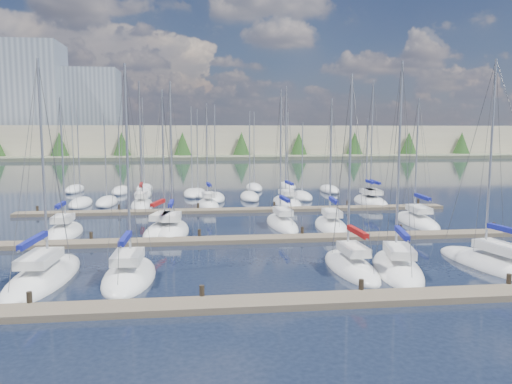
{
  "coord_description": "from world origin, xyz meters",
  "views": [
    {
      "loc": [
        -4.22,
        -20.65,
        8.27
      ],
      "look_at": [
        0.0,
        14.0,
        4.0
      ],
      "focal_mm": 35.0,
      "sensor_mm": 36.0,
      "label": 1
    }
  ],
  "objects": [
    {
      "name": "sailboat_i",
      "position": [
        -7.02,
        20.72,
        0.2
      ],
      "size": [
        3.96,
        7.73,
        12.39
      ],
      "rotation": [
        0.0,
        0.0,
        -0.26
      ],
      "color": "white",
      "rests_on": "ground"
    },
    {
      "name": "ground",
      "position": [
        0.0,
        60.0,
        0.0
      ],
      "size": [
        400.0,
        400.0,
        0.0
      ],
      "primitive_type": "plane",
      "color": "#192133",
      "rests_on": "ground"
    },
    {
      "name": "dock_far",
      "position": [
        0.0,
        30.01,
        0.15
      ],
      "size": [
        44.0,
        1.93,
        1.1
      ],
      "color": "#6B5E4C",
      "rests_on": "ground"
    },
    {
      "name": "dock_near",
      "position": [
        0.0,
        2.01,
        0.15
      ],
      "size": [
        44.0,
        1.93,
        1.1
      ],
      "color": "#6B5E4C",
      "rests_on": "ground"
    },
    {
      "name": "shoreline",
      "position": [
        -13.29,
        149.77,
        7.44
      ],
      "size": [
        400.0,
        60.0,
        38.0
      ],
      "color": "#666B51",
      "rests_on": "ground"
    },
    {
      "name": "sailboat_k",
      "position": [
        3.26,
        21.95,
        0.19
      ],
      "size": [
        2.58,
        8.31,
        12.62
      ],
      "rotation": [
        0.0,
        0.0,
        0.04
      ],
      "color": "white",
      "rests_on": "ground"
    },
    {
      "name": "sailboat_n",
      "position": [
        -10.15,
        34.9,
        0.2
      ],
      "size": [
        2.98,
        8.15,
        14.43
      ],
      "rotation": [
        0.0,
        0.0,
        0.07
      ],
      "color": "white",
      "rests_on": "ground"
    },
    {
      "name": "sailboat_c",
      "position": [
        -8.02,
        7.32,
        0.18
      ],
      "size": [
        2.99,
        7.61,
        12.71
      ],
      "rotation": [
        0.0,
        0.0,
        -0.02
      ],
      "color": "white",
      "rests_on": "ground"
    },
    {
      "name": "sailboat_p",
      "position": [
        6.11,
        34.93,
        0.19
      ],
      "size": [
        3.18,
        8.44,
        14.06
      ],
      "rotation": [
        0.0,
        0.0,
        0.05
      ],
      "color": "white",
      "rests_on": "ground"
    },
    {
      "name": "sailboat_m",
      "position": [
        15.62,
        21.7,
        0.17
      ],
      "size": [
        3.29,
        8.72,
        11.95
      ],
      "rotation": [
        0.0,
        0.0,
        -0.08
      ],
      "color": "white",
      "rests_on": "ground"
    },
    {
      "name": "sailboat_q",
      "position": [
        15.61,
        34.86,
        0.18
      ],
      "size": [
        2.81,
        7.15,
        10.5
      ],
      "rotation": [
        0.0,
        0.0,
        -0.05
      ],
      "color": "white",
      "rests_on": "ground"
    },
    {
      "name": "distant_boats",
      "position": [
        -4.34,
        43.76,
        0.29
      ],
      "size": [
        36.93,
        20.75,
        13.3
      ],
      "color": "#9EA0A5",
      "rests_on": "ground"
    },
    {
      "name": "sailboat_o",
      "position": [
        -2.89,
        34.02,
        0.2
      ],
      "size": [
        2.88,
        6.43,
        12.04
      ],
      "rotation": [
        0.0,
        0.0,
        0.1
      ],
      "color": "white",
      "rests_on": "ground"
    },
    {
      "name": "sailboat_d",
      "position": [
        4.95,
        7.54,
        0.19
      ],
      "size": [
        2.57,
        7.51,
        12.36
      ],
      "rotation": [
        0.0,
        0.0,
        0.03
      ],
      "color": "white",
      "rests_on": "ground"
    },
    {
      "name": "sailboat_f",
      "position": [
        13.75,
        6.92,
        0.18
      ],
      "size": [
        4.35,
        9.67,
        13.27
      ],
      "rotation": [
        0.0,
        0.0,
        0.19
      ],
      "color": "white",
      "rests_on": "ground"
    },
    {
      "name": "sailboat_h",
      "position": [
        -14.8,
        20.41,
        0.18
      ],
      "size": [
        2.77,
        6.88,
        11.73
      ],
      "rotation": [
        0.0,
        0.0,
        0.02
      ],
      "color": "white",
      "rests_on": "ground"
    },
    {
      "name": "sailboat_l",
      "position": [
        7.31,
        20.53,
        0.18
      ],
      "size": [
        3.15,
        7.83,
        11.76
      ],
      "rotation": [
        0.0,
        0.0,
        -0.09
      ],
      "color": "white",
      "rests_on": "ground"
    },
    {
      "name": "sailboat_j",
      "position": [
        -6.19,
        20.27,
        0.18
      ],
      "size": [
        2.8,
        7.73,
        13.02
      ],
      "rotation": [
        0.0,
        0.0,
        -0.02
      ],
      "color": "white",
      "rests_on": "ground"
    },
    {
      "name": "sailboat_b",
      "position": [
        -12.75,
        7.66,
        0.17
      ],
      "size": [
        3.49,
        9.67,
        12.98
      ],
      "rotation": [
        0.0,
        0.0,
        -0.06
      ],
      "color": "white",
      "rests_on": "ground"
    },
    {
      "name": "sailboat_e",
      "position": [
        7.6,
        6.93,
        0.18
      ],
      "size": [
        4.3,
        8.54,
        13.04
      ],
      "rotation": [
        0.0,
        0.0,
        -0.21
      ],
      "color": "white",
      "rests_on": "ground"
    },
    {
      "name": "dock_mid",
      "position": [
        0.0,
        16.01,
        0.15
      ],
      "size": [
        44.0,
        1.93,
        1.1
      ],
      "color": "#6B5E4C",
      "rests_on": "ground"
    },
    {
      "name": "sailboat_r",
      "position": [
        16.11,
        34.68,
        0.19
      ],
      "size": [
        3.29,
        9.29,
        14.79
      ],
      "rotation": [
        0.0,
        0.0,
        -0.07
      ],
      "color": "white",
      "rests_on": "ground"
    }
  ]
}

